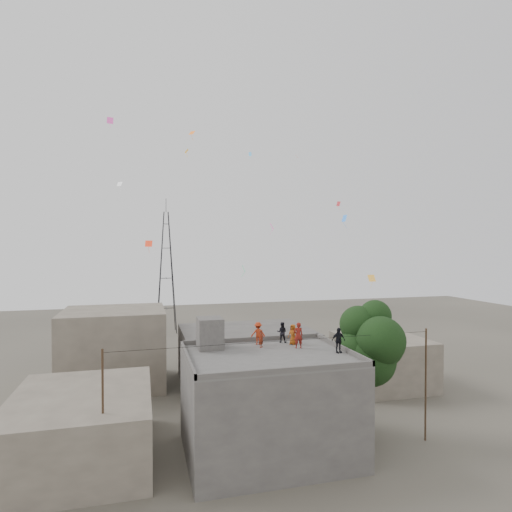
{
  "coord_description": "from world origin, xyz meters",
  "views": [
    {
      "loc": [
        -7.45,
        -25.05,
        12.71
      ],
      "look_at": [
        0.15,
        3.47,
        12.11
      ],
      "focal_mm": 30.0,
      "sensor_mm": 36.0,
      "label": 1
    }
  ],
  "objects_px": {
    "stair_head_box": "(210,333)",
    "person_dark_adult": "(338,340)",
    "tree": "(371,346)",
    "transmission_tower": "(166,272)",
    "person_red_adult": "(298,335)"
  },
  "relations": [
    {
      "from": "person_red_adult",
      "to": "person_dark_adult",
      "type": "xyz_separation_m",
      "value": [
        2.0,
        -1.8,
        -0.06
      ]
    },
    {
      "from": "stair_head_box",
      "to": "tree",
      "type": "distance_m",
      "value": 10.8
    },
    {
      "from": "stair_head_box",
      "to": "tree",
      "type": "xyz_separation_m",
      "value": [
        10.57,
        -2.0,
        -1.0
      ]
    },
    {
      "from": "person_red_adult",
      "to": "person_dark_adult",
      "type": "distance_m",
      "value": 2.69
    },
    {
      "from": "stair_head_box",
      "to": "tree",
      "type": "height_order",
      "value": "tree"
    },
    {
      "from": "tree",
      "to": "transmission_tower",
      "type": "height_order",
      "value": "transmission_tower"
    },
    {
      "from": "person_red_adult",
      "to": "transmission_tower",
      "type": "bearing_deg",
      "value": -73.73
    },
    {
      "from": "person_red_adult",
      "to": "person_dark_adult",
      "type": "bearing_deg",
      "value": 144.89
    },
    {
      "from": "stair_head_box",
      "to": "person_dark_adult",
      "type": "bearing_deg",
      "value": -23.09
    },
    {
      "from": "tree",
      "to": "person_dark_adult",
      "type": "relative_size",
      "value": 5.79
    },
    {
      "from": "person_red_adult",
      "to": "person_dark_adult",
      "type": "height_order",
      "value": "person_red_adult"
    },
    {
      "from": "stair_head_box",
      "to": "person_dark_adult",
      "type": "xyz_separation_m",
      "value": [
        7.6,
        -3.24,
        -0.21
      ]
    },
    {
      "from": "transmission_tower",
      "to": "person_red_adult",
      "type": "distance_m",
      "value": 39.42
    },
    {
      "from": "person_dark_adult",
      "to": "person_red_adult",
      "type": "bearing_deg",
      "value": 133.45
    },
    {
      "from": "stair_head_box",
      "to": "person_dark_adult",
      "type": "height_order",
      "value": "stair_head_box"
    }
  ]
}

